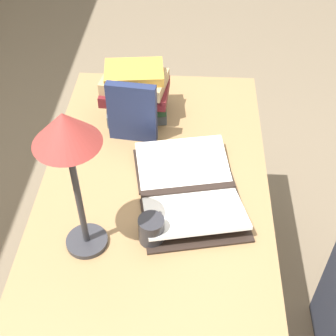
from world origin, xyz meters
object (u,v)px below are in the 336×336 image
at_px(book_stack_tall, 135,92).
at_px(coffee_mug, 152,229).
at_px(reading_lamp, 68,143).
at_px(open_book, 188,189).
at_px(book_standing_upright, 132,113).

distance_m(book_stack_tall, coffee_mug, 0.61).
relative_size(reading_lamp, coffee_mug, 4.64).
height_order(open_book, coffee_mug, coffee_mug).
bearing_deg(reading_lamp, book_standing_upright, -10.03).
bearing_deg(coffee_mug, reading_lamp, 97.98).
distance_m(book_standing_upright, reading_lamp, 0.56).
xyz_separation_m(book_stack_tall, book_standing_upright, (-0.14, -0.01, 0.02)).
relative_size(open_book, reading_lamp, 1.05).
bearing_deg(open_book, reading_lamp, 115.28).
relative_size(open_book, coffee_mug, 4.90).
bearing_deg(book_stack_tall, coffee_mug, -169.60).
bearing_deg(coffee_mug, book_standing_upright, 12.93).
relative_size(book_stack_tall, reading_lamp, 0.53).
bearing_deg(book_standing_upright, book_stack_tall, 8.64).
relative_size(book_stack_tall, book_standing_upright, 1.09).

